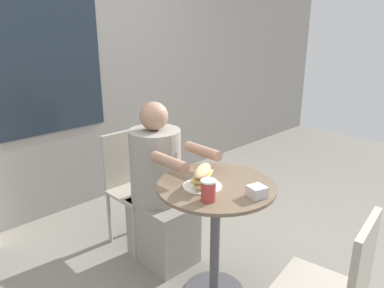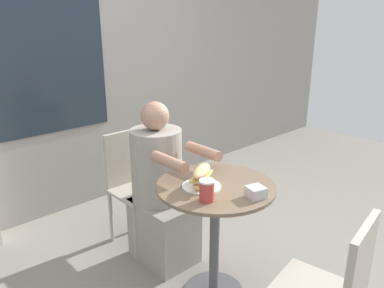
{
  "view_description": "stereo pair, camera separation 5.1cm",
  "coord_description": "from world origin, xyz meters",
  "px_view_note": "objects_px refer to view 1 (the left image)",
  "views": [
    {
      "loc": [
        -1.49,
        -1.31,
        1.66
      ],
      "look_at": [
        0.0,
        0.2,
        0.96
      ],
      "focal_mm": 35.0,
      "sensor_mm": 36.0,
      "label": 1
    },
    {
      "loc": [
        -1.45,
        -1.35,
        1.66
      ],
      "look_at": [
        0.0,
        0.2,
        0.96
      ],
      "focal_mm": 35.0,
      "sensor_mm": 36.0,
      "label": 2
    }
  ],
  "objects_px": {
    "seated_diner": "(160,195)",
    "diner_chair": "(130,178)",
    "sandwich_on_plate": "(202,178)",
    "drink_cup": "(208,190)",
    "empty_chair_across": "(339,285)",
    "cafe_table": "(216,216)"
  },
  "relations": [
    {
      "from": "cafe_table",
      "to": "sandwich_on_plate",
      "type": "relative_size",
      "value": 3.33
    },
    {
      "from": "cafe_table",
      "to": "drink_cup",
      "type": "xyz_separation_m",
      "value": [
        -0.18,
        -0.11,
        0.26
      ]
    },
    {
      "from": "sandwich_on_plate",
      "to": "drink_cup",
      "type": "distance_m",
      "value": 0.17
    },
    {
      "from": "empty_chair_across",
      "to": "drink_cup",
      "type": "xyz_separation_m",
      "value": [
        -0.15,
        0.67,
        0.3
      ]
    },
    {
      "from": "diner_chair",
      "to": "drink_cup",
      "type": "height_order",
      "value": "drink_cup"
    },
    {
      "from": "empty_chair_across",
      "to": "sandwich_on_plate",
      "type": "height_order",
      "value": "sandwich_on_plate"
    },
    {
      "from": "cafe_table",
      "to": "sandwich_on_plate",
      "type": "bearing_deg",
      "value": 154.96
    },
    {
      "from": "sandwich_on_plate",
      "to": "diner_chair",
      "type": "bearing_deg",
      "value": 83.74
    },
    {
      "from": "diner_chair",
      "to": "drink_cup",
      "type": "xyz_separation_m",
      "value": [
        -0.19,
        -0.99,
        0.3
      ]
    },
    {
      "from": "sandwich_on_plate",
      "to": "drink_cup",
      "type": "height_order",
      "value": "sandwich_on_plate"
    },
    {
      "from": "cafe_table",
      "to": "diner_chair",
      "type": "bearing_deg",
      "value": 89.09
    },
    {
      "from": "cafe_table",
      "to": "drink_cup",
      "type": "relative_size",
      "value": 6.45
    },
    {
      "from": "cafe_table",
      "to": "drink_cup",
      "type": "height_order",
      "value": "drink_cup"
    },
    {
      "from": "sandwich_on_plate",
      "to": "drink_cup",
      "type": "relative_size",
      "value": 1.94
    },
    {
      "from": "diner_chair",
      "to": "empty_chair_across",
      "type": "height_order",
      "value": "same"
    },
    {
      "from": "sandwich_on_plate",
      "to": "seated_diner",
      "type": "bearing_deg",
      "value": 79.65
    },
    {
      "from": "diner_chair",
      "to": "seated_diner",
      "type": "distance_m",
      "value": 0.35
    },
    {
      "from": "seated_diner",
      "to": "diner_chair",
      "type": "bearing_deg",
      "value": -89.51
    },
    {
      "from": "seated_diner",
      "to": "cafe_table",
      "type": "bearing_deg",
      "value": 89.45
    },
    {
      "from": "cafe_table",
      "to": "seated_diner",
      "type": "xyz_separation_m",
      "value": [
        0.01,
        0.54,
        -0.05
      ]
    },
    {
      "from": "cafe_table",
      "to": "diner_chair",
      "type": "xyz_separation_m",
      "value": [
        0.01,
        0.89,
        -0.03
      ]
    },
    {
      "from": "empty_chair_across",
      "to": "diner_chair",
      "type": "bearing_deg",
      "value": 79.83
    }
  ]
}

